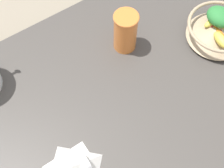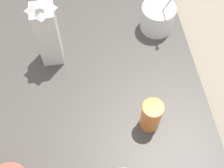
{
  "view_description": "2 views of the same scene",
  "coord_description": "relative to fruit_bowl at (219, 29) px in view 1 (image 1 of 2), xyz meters",
  "views": [
    {
      "loc": [
        -0.06,
        0.18,
        0.81
      ],
      "look_at": [
        0.26,
        -0.03,
        0.11
      ],
      "focal_mm": 50.0,
      "sensor_mm": 36.0,
      "label": 1
    },
    {
      "loc": [
        0.19,
        -0.56,
        1.03
      ],
      "look_at": [
        0.27,
        -0.01,
        0.09
      ],
      "focal_mm": 50.0,
      "sensor_mm": 36.0,
      "label": 2
    }
  ],
  "objects": [
    {
      "name": "drinking_cup",
      "position": [
        0.13,
        0.25,
        0.03
      ],
      "size": [
        0.07,
        0.07,
        0.13
      ],
      "color": "orange",
      "rests_on": "countertop"
    },
    {
      "name": "fruit_bowl",
      "position": [
        0.0,
        0.0,
        0.0
      ],
      "size": [
        0.19,
        0.19,
        0.09
      ],
      "color": "tan",
      "rests_on": "countertop"
    }
  ]
}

